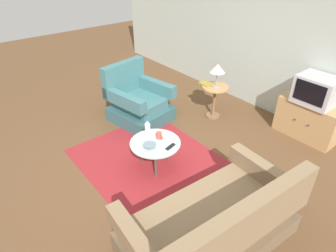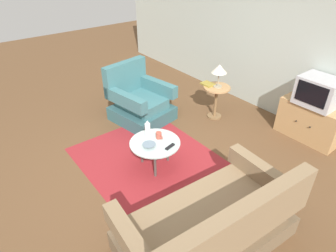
% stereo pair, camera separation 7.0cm
% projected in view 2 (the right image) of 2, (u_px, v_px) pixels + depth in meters
% --- Properties ---
extents(ground_plane, '(16.00, 16.00, 0.00)m').
position_uv_depth(ground_plane, '(162.00, 167.00, 4.04)').
color(ground_plane, brown).
extents(back_wall, '(9.00, 0.12, 2.70)m').
position_uv_depth(back_wall, '(288.00, 39.00, 4.67)').
color(back_wall, '#B2BCB2').
rests_on(back_wall, ground).
extents(area_rug, '(2.35, 1.75, 0.00)m').
position_uv_depth(area_rug, '(156.00, 165.00, 4.08)').
color(area_rug, maroon).
rests_on(area_rug, ground).
extents(armchair, '(1.05, 1.00, 0.97)m').
position_uv_depth(armchair, '(139.00, 102.00, 5.03)').
color(armchair, '#325C60').
rests_on(armchair, ground).
extents(couch, '(1.10, 1.82, 0.91)m').
position_uv_depth(couch, '(211.00, 226.00, 2.85)').
color(couch, brown).
rests_on(couch, ground).
extents(coffee_table, '(0.69, 0.69, 0.41)m').
position_uv_depth(coffee_table, '(155.00, 145.00, 3.88)').
color(coffee_table, '#B2C6C1').
rests_on(coffee_table, ground).
extents(side_table, '(0.46, 0.46, 0.59)m').
position_uv_depth(side_table, '(216.00, 96.00, 5.01)').
color(side_table, tan).
rests_on(side_table, ground).
extents(tv_stand, '(0.93, 0.43, 0.60)m').
position_uv_depth(tv_stand, '(310.00, 121.00, 4.52)').
color(tv_stand, tan).
rests_on(tv_stand, ground).
extents(television, '(0.56, 0.46, 0.43)m').
position_uv_depth(television, '(319.00, 92.00, 4.24)').
color(television, '#B7B7BC').
rests_on(television, tv_stand).
extents(table_lamp, '(0.26, 0.26, 0.40)m').
position_uv_depth(table_lamp, '(219.00, 70.00, 4.75)').
color(table_lamp, '#9E937A').
rests_on(table_lamp, side_table).
extents(vase, '(0.08, 0.08, 0.24)m').
position_uv_depth(vase, '(148.00, 128.00, 3.94)').
color(vase, white).
rests_on(vase, coffee_table).
extents(mug, '(0.13, 0.08, 0.09)m').
position_uv_depth(mug, '(159.00, 135.00, 3.92)').
color(mug, '#B74C3D').
rests_on(mug, coffee_table).
extents(bowl, '(0.18, 0.18, 0.04)m').
position_uv_depth(bowl, '(149.00, 145.00, 3.76)').
color(bowl, slate).
rests_on(bowl, coffee_table).
extents(tv_remote_dark, '(0.07, 0.16, 0.02)m').
position_uv_depth(tv_remote_dark, '(170.00, 147.00, 3.76)').
color(tv_remote_dark, black).
rests_on(tv_remote_dark, coffee_table).
extents(book, '(0.22, 0.17, 0.03)m').
position_uv_depth(book, '(208.00, 84.00, 4.98)').
color(book, olive).
rests_on(book, side_table).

